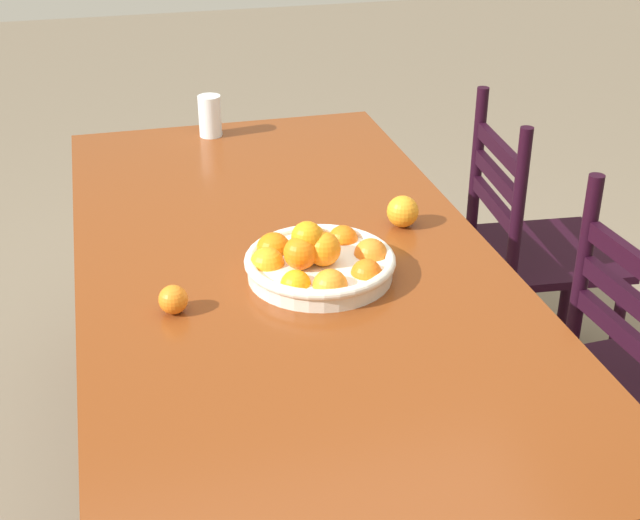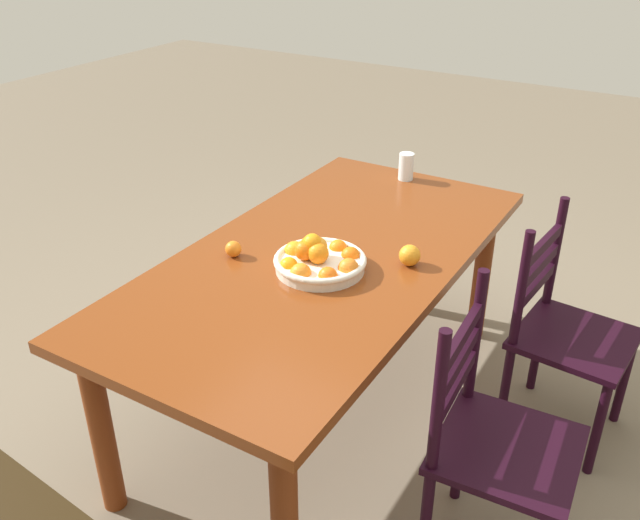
% 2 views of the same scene
% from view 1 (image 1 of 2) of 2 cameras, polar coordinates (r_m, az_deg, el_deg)
% --- Properties ---
extents(ground_plane, '(12.00, 12.00, 0.00)m').
position_cam_1_polar(ground_plane, '(2.48, -1.83, -14.78)').
color(ground_plane, '#736653').
extents(dining_table, '(1.91, 0.96, 0.73)m').
position_cam_1_polar(dining_table, '(2.10, -2.09, -1.84)').
color(dining_table, brown).
rests_on(dining_table, ground).
extents(chair_near_window, '(0.45, 0.45, 0.91)m').
position_cam_1_polar(chair_near_window, '(2.78, 13.36, 0.53)').
color(chair_near_window, black).
rests_on(chair_near_window, ground).
extents(fruit_bowl, '(0.33, 0.33, 0.14)m').
position_cam_1_polar(fruit_bowl, '(1.95, -0.12, -0.07)').
color(fruit_bowl, silver).
rests_on(fruit_bowl, dining_table).
extents(orange_loose_0, '(0.06, 0.06, 0.06)m').
position_cam_1_polar(orange_loose_0, '(1.85, -9.38, -2.52)').
color(orange_loose_0, orange).
rests_on(orange_loose_0, dining_table).
extents(orange_loose_1, '(0.08, 0.08, 0.08)m').
position_cam_1_polar(orange_loose_1, '(2.19, 5.32, 3.12)').
color(orange_loose_1, orange).
rests_on(orange_loose_1, dining_table).
extents(drinking_glass, '(0.07, 0.07, 0.13)m').
position_cam_1_polar(drinking_glass, '(2.80, -7.06, 9.14)').
color(drinking_glass, silver).
rests_on(drinking_glass, dining_table).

